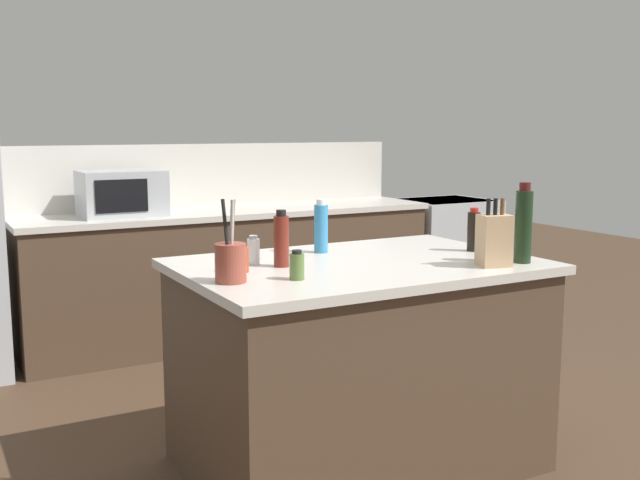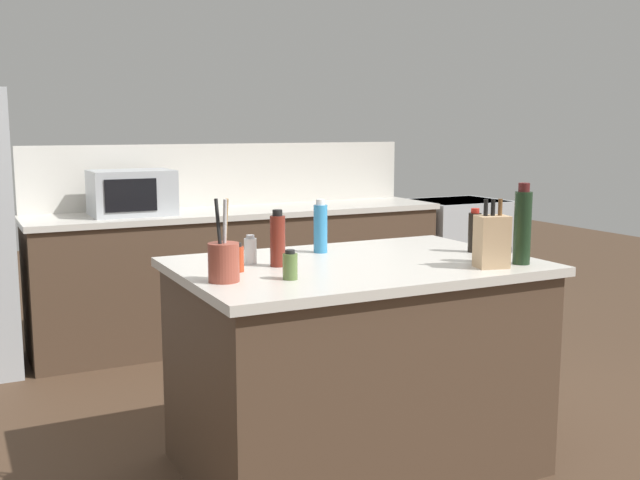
% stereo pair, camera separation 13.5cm
% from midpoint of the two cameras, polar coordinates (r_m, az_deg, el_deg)
% --- Properties ---
extents(ground_plane, '(14.00, 14.00, 0.00)m').
position_cam_midpoint_polar(ground_plane, '(3.58, 3.76, -16.67)').
color(ground_plane, '#473323').
extents(back_counter_run, '(2.99, 0.66, 0.94)m').
position_cam_midpoint_polar(back_counter_run, '(5.45, -5.21, -2.55)').
color(back_counter_run, '#4C3828').
rests_on(back_counter_run, ground_plane).
extents(wall_backsplash, '(2.95, 0.03, 0.46)m').
position_cam_midpoint_polar(wall_backsplash, '(5.65, -6.48, 4.98)').
color(wall_backsplash, beige).
rests_on(wall_backsplash, back_counter_run).
extents(kitchen_island, '(1.55, 1.05, 0.94)m').
position_cam_midpoint_polar(kitchen_island, '(3.40, 3.84, -9.47)').
color(kitchen_island, '#4C3828').
rests_on(kitchen_island, ground_plane).
extents(range_oven, '(0.76, 0.65, 0.92)m').
position_cam_midpoint_polar(range_oven, '(6.39, 10.98, -1.05)').
color(range_oven, '#ADB2B7').
rests_on(range_oven, ground_plane).
extents(microwave, '(0.54, 0.39, 0.30)m').
position_cam_midpoint_polar(microwave, '(5.13, -13.42, 3.53)').
color(microwave, '#ADB2B7').
rests_on(microwave, back_counter_run).
extents(knife_block, '(0.15, 0.13, 0.29)m').
position_cam_midpoint_polar(knife_block, '(3.23, 14.13, -0.07)').
color(knife_block, tan).
rests_on(knife_block, kitchen_island).
extents(utensil_crock, '(0.12, 0.12, 0.32)m').
position_cam_midpoint_polar(utensil_crock, '(2.87, -6.02, -1.57)').
color(utensil_crock, brown).
rests_on(utensil_crock, kitchen_island).
extents(wine_bottle, '(0.07, 0.07, 0.35)m').
position_cam_midpoint_polar(wine_bottle, '(3.34, 16.30, 1.02)').
color(wine_bottle, black).
rests_on(wine_bottle, kitchen_island).
extents(spice_jar_oregano, '(0.06, 0.06, 0.12)m').
position_cam_midpoint_polar(spice_jar_oregano, '(2.90, -0.96, -1.97)').
color(spice_jar_oregano, '#567038').
rests_on(spice_jar_oregano, kitchen_island).
extents(spice_jar_paprika, '(0.05, 0.05, 0.12)m').
position_cam_midpoint_polar(spice_jar_paprika, '(3.07, -5.05, -1.40)').
color(spice_jar_paprika, '#B73D1E').
rests_on(spice_jar_paprika, kitchen_island).
extents(salt_shaker, '(0.05, 0.05, 0.13)m').
position_cam_midpoint_polar(salt_shaker, '(3.23, -4.13, -0.80)').
color(salt_shaker, silver).
rests_on(salt_shaker, kitchen_island).
extents(dish_soap_bottle, '(0.06, 0.06, 0.25)m').
position_cam_midpoint_polar(dish_soap_bottle, '(3.51, 1.14, 0.95)').
color(dish_soap_bottle, '#3384BC').
rests_on(dish_soap_bottle, kitchen_island).
extents(soy_sauce_bottle, '(0.06, 0.06, 0.21)m').
position_cam_midpoint_polar(soy_sauce_bottle, '(3.61, 12.75, 0.63)').
color(soy_sauce_bottle, black).
rests_on(soy_sauce_bottle, kitchen_island).
extents(vinegar_bottle, '(0.06, 0.06, 0.24)m').
position_cam_midpoint_polar(vinegar_bottle, '(3.16, -2.02, 0.01)').
color(vinegar_bottle, maroon).
rests_on(vinegar_bottle, kitchen_island).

